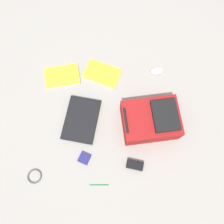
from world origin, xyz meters
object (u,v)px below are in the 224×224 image
Objects in this scene: backpack at (151,120)px; power_brick at (135,165)px; earbud_pouch at (84,158)px; laptop at (81,119)px; computer_mouse at (157,71)px; cable_coil at (35,176)px; book_blue at (62,76)px; book_red at (102,74)px; pen_black at (99,185)px.

power_brick is (-0.32, 0.07, -0.07)m from backpack.
power_brick is 1.60× the size of earbud_pouch.
power_brick is 0.36m from earbud_pouch.
laptop is 2.94× the size of power_brick.
computer_mouse is 0.96× the size of cable_coil.
earbud_pouch is (-0.32, 0.43, -0.08)m from backpack.
backpack is 0.34m from power_brick.
earbud_pouch is at bearing -154.86° from book_blue.
book_blue is at bearing 46.86° from power_brick.
power_brick is (-0.27, -0.43, -0.00)m from laptop.
power_brick reaches higher than book_blue.
cable_coil is at bearing 117.74° from earbud_pouch.
book_blue is 0.78m from cable_coil.
laptop is at bearing 114.27° from computer_mouse.
book_red is at bearing -2.14° from earbud_pouch.
cable_coil is (-0.49, 0.75, -0.08)m from backpack.
computer_mouse is 0.75m from power_brick.
earbud_pouch reaches higher than cable_coil.
pen_black is at bearing -141.19° from earbud_pouch.
book_blue is 3.06× the size of cable_coil.
computer_mouse is 0.97m from pen_black.
book_red is at bearing 26.66° from power_brick.
laptop is at bearing 24.68° from pen_black.
book_red is at bearing -22.48° from cable_coil.
laptop is at bearing 57.59° from power_brick.
earbud_pouch is (-0.61, -0.28, 0.00)m from book_blue.
laptop is 3.45× the size of cable_coil.
backpack is 1.31× the size of laptop.
laptop is at bearing 95.23° from backpack.
earbud_pouch is (-0.75, 0.45, -0.01)m from computer_mouse.
pen_black is at bearing 126.48° from power_brick.
book_red reaches higher than book_blue.
book_red and earbud_pouch have the same top height.
computer_mouse is (0.43, -0.02, -0.07)m from backpack.
pen_black is (-0.83, -0.11, -0.01)m from book_red.
laptop is 1.13× the size of book_blue.
backpack is 1.48× the size of book_red.
backpack is 4.51× the size of cable_coil.
laptop is 2.68× the size of pen_black.
backpack is 6.16× the size of earbud_pouch.
laptop is 4.71× the size of earbud_pouch.
computer_mouse is at bearing -6.79° from power_brick.
cable_coil is at bearing 177.28° from book_blue.
laptop and power_brick have the same top height.
computer_mouse is 1.20m from cable_coil.
cable_coil is 0.85× the size of power_brick.
laptop is at bearing 166.30° from book_red.
backpack is at bearing -111.66° from book_blue.
power_brick is (-0.60, -0.64, 0.01)m from book_blue.
book_red is (0.35, 0.41, -0.08)m from backpack.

